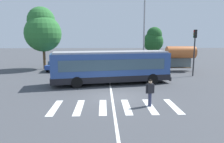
# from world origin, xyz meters

# --- Properties ---
(ground_plane) EXTENTS (160.00, 160.00, 0.00)m
(ground_plane) POSITION_xyz_m (0.00, 0.00, 0.00)
(ground_plane) COLOR #424449
(city_transit_bus) EXTENTS (11.37, 4.49, 3.06)m
(city_transit_bus) POSITION_xyz_m (-0.08, 4.70, 1.59)
(city_transit_bus) COLOR black
(city_transit_bus) RESTS_ON ground_plane
(pedestrian_crossing_street) EXTENTS (0.57, 0.33, 1.72)m
(pedestrian_crossing_street) POSITION_xyz_m (2.11, -2.04, 0.97)
(pedestrian_crossing_street) COLOR #333856
(pedestrian_crossing_street) RESTS_ON ground_plane
(parked_car_blue) EXTENTS (2.05, 4.59, 1.35)m
(parked_car_blue) POSITION_xyz_m (-7.10, 13.22, 0.77)
(parked_car_blue) COLOR black
(parked_car_blue) RESTS_ON ground_plane
(parked_car_black) EXTENTS (2.19, 4.64, 1.35)m
(parked_car_black) POSITION_xyz_m (-4.26, 13.20, 0.77)
(parked_car_black) COLOR black
(parked_car_black) RESTS_ON ground_plane
(parked_car_silver) EXTENTS (2.12, 4.61, 1.35)m
(parked_car_silver) POSITION_xyz_m (-1.63, 13.10, 0.77)
(parked_car_silver) COLOR black
(parked_car_silver) RESTS_ON ground_plane
(parked_car_white) EXTENTS (2.04, 4.58, 1.35)m
(parked_car_white) POSITION_xyz_m (0.99, 13.38, 0.77)
(parked_car_white) COLOR black
(parked_car_white) RESTS_ON ground_plane
(parked_car_charcoal) EXTENTS (2.00, 4.56, 1.35)m
(parked_car_charcoal) POSITION_xyz_m (3.84, 13.47, 0.77)
(parked_car_charcoal) COLOR black
(parked_car_charcoal) RESTS_ON ground_plane
(traffic_light_far_corner) EXTENTS (0.33, 0.32, 5.21)m
(traffic_light_far_corner) POSITION_xyz_m (9.38, 8.27, 3.46)
(traffic_light_far_corner) COLOR #28282B
(traffic_light_far_corner) RESTS_ON ground_plane
(bus_stop_shelter) EXTENTS (3.76, 1.54, 3.25)m
(bus_stop_shelter) POSITION_xyz_m (9.24, 11.94, 2.42)
(bus_stop_shelter) COLOR #28282B
(bus_stop_shelter) RESTS_ON ground_plane
(twin_arm_street_lamp) EXTENTS (3.98, 0.32, 10.29)m
(twin_arm_street_lamp) POSITION_xyz_m (4.31, 11.62, 6.19)
(twin_arm_street_lamp) COLOR #939399
(twin_arm_street_lamp) RESTS_ON ground_plane
(background_tree_left) EXTENTS (5.00, 5.00, 8.56)m
(background_tree_left) POSITION_xyz_m (-9.16, 14.74, 5.44)
(background_tree_left) COLOR brown
(background_tree_left) RESTS_ON ground_plane
(background_tree_right) EXTENTS (3.43, 3.43, 6.19)m
(background_tree_right) POSITION_xyz_m (7.73, 20.66, 4.04)
(background_tree_right) COLOR brown
(background_tree_right) RESTS_ON ground_plane
(crosswalk_painted_stripes) EXTENTS (7.88, 2.99, 0.01)m
(crosswalk_painted_stripes) POSITION_xyz_m (-0.11, -2.12, 0.00)
(crosswalk_painted_stripes) COLOR silver
(crosswalk_painted_stripes) RESTS_ON ground_plane
(lane_center_line) EXTENTS (0.16, 24.00, 0.01)m
(lane_center_line) POSITION_xyz_m (-0.20, 2.00, 0.00)
(lane_center_line) COLOR silver
(lane_center_line) RESTS_ON ground_plane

